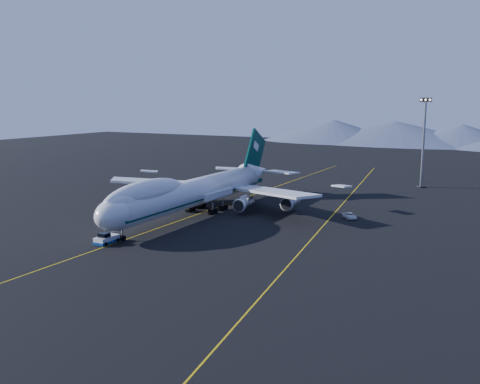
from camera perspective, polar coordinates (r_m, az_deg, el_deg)
The scene contains 7 objects.
ground at distance 128.73m, azimuth -4.81°, elevation -2.47°, with size 500.00×500.00×0.00m, color black.
taxiway_line_main at distance 128.73m, azimuth -4.81°, elevation -2.47°, with size 0.25×220.00×0.01m, color gold.
taxiway_line_side at distance 124.95m, azimuth 9.42°, elevation -2.95°, with size 0.25×200.00×0.01m, color gold.
boeing_747 at distance 127.65m, azimuth -4.84°, elevation 0.08°, with size 59.62×72.43×19.37m.
pushback_tug at distance 106.51m, azimuth -14.03°, elevation -4.97°, with size 2.96×5.09×2.20m.
service_van at distance 127.03m, azimuth 11.59°, elevation -2.50°, with size 2.25×4.88×1.36m, color silver.
floodlight_mast at distance 176.55m, azimuth 18.97°, elevation 5.01°, with size 3.45×2.59×27.93m.
Camera 1 is at (67.93, -105.86, 27.40)m, focal length 40.00 mm.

